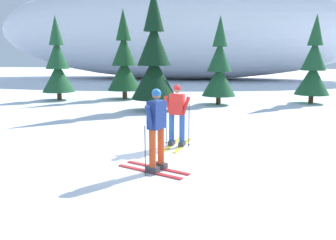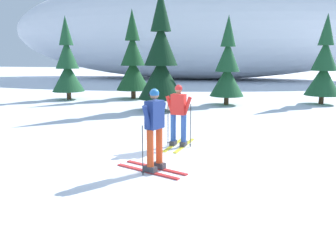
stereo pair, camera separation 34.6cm
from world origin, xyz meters
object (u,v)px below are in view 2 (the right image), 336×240
(pine_tree_far_left, at_px, (67,65))
(pine_tree_center_left, at_px, (133,62))
(pine_tree_center, at_px, (161,61))
(pine_tree_far_right, at_px, (324,67))
(skier_red_jacket, at_px, (179,115))
(skier_navy_jacket, at_px, (154,129))
(pine_tree_center_right, at_px, (227,68))

(pine_tree_far_left, height_order, pine_tree_center_left, pine_tree_center_left)
(pine_tree_far_left, xyz_separation_m, pine_tree_center_left, (3.52, 1.22, 0.17))
(pine_tree_center, bearing_deg, pine_tree_far_right, 26.18)
(skier_red_jacket, xyz_separation_m, pine_tree_far_right, (5.74, 9.94, 1.03))
(skier_navy_jacket, bearing_deg, pine_tree_center_right, 84.61)
(pine_tree_far_right, bearing_deg, pine_tree_center, -153.82)
(skier_red_jacket, distance_m, pine_tree_far_left, 12.09)
(skier_red_jacket, height_order, pine_tree_far_right, pine_tree_far_right)
(skier_navy_jacket, bearing_deg, pine_tree_far_left, 125.91)
(pine_tree_far_left, bearing_deg, skier_red_jacket, -47.55)
(pine_tree_center_left, distance_m, pine_tree_center_right, 5.69)
(skier_navy_jacket, relative_size, pine_tree_center_left, 0.36)
(pine_tree_center_right, xyz_separation_m, pine_tree_far_right, (4.85, 1.27, 0.05))
(pine_tree_center_left, xyz_separation_m, pine_tree_far_right, (10.35, -0.16, -0.21))
(pine_tree_far_left, distance_m, pine_tree_center_left, 3.72)
(skier_navy_jacket, xyz_separation_m, pine_tree_center, (-1.85, 8.31, 1.33))
(pine_tree_center, bearing_deg, skier_navy_jacket, -77.46)
(skier_navy_jacket, bearing_deg, pine_tree_far_right, 64.13)
(pine_tree_center_right, bearing_deg, skier_red_jacket, -95.89)
(pine_tree_center_left, bearing_deg, pine_tree_far_right, -0.88)
(pine_tree_center_left, height_order, pine_tree_center_right, pine_tree_center_left)
(skier_navy_jacket, relative_size, pine_tree_center, 0.33)
(pine_tree_center_left, distance_m, pine_tree_center, 4.75)
(skier_navy_jacket, xyz_separation_m, pine_tree_far_left, (-8.00, 11.04, 1.01))
(skier_red_jacket, height_order, skier_navy_jacket, skier_navy_jacket)
(skier_navy_jacket, bearing_deg, skier_red_jacket, 86.65)
(pine_tree_center, height_order, pine_tree_far_right, pine_tree_center)
(pine_tree_far_left, relative_size, pine_tree_center_right, 1.05)
(skier_red_jacket, relative_size, pine_tree_center_left, 0.34)
(pine_tree_center_right, relative_size, pine_tree_far_right, 0.98)
(pine_tree_far_left, relative_size, pine_tree_center, 0.86)
(skier_red_jacket, xyz_separation_m, skier_navy_jacket, (-0.13, -2.16, 0.06))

